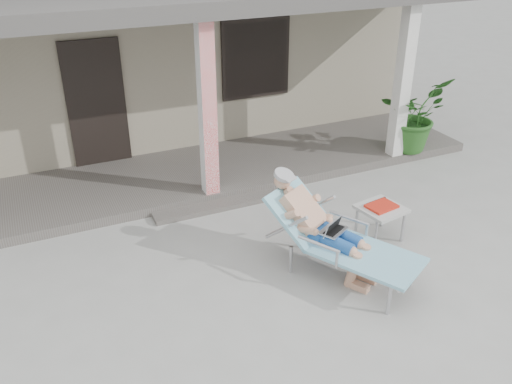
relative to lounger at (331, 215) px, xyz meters
name	(u,v)px	position (x,y,z in m)	size (l,w,h in m)	color
ground	(271,273)	(-0.68, 0.23, -0.79)	(60.00, 60.00, 0.00)	#9E9E99
house	(136,39)	(-0.68, 6.72, 0.87)	(10.40, 5.40, 3.30)	#9D947D
porch_deck	(194,174)	(-0.68, 3.23, -0.72)	(10.00, 2.00, 0.15)	#605B56
porch_overhang	(185,7)	(-0.68, 3.17, 2.00)	(10.00, 2.30, 2.85)	silver
porch_step	(218,206)	(-0.68, 2.08, -0.76)	(2.00, 0.30, 0.07)	#605B56
lounger	(331,215)	(0.00, 0.00, 0.00)	(1.56, 2.03, 1.29)	#B7B7BC
side_table	(381,210)	(1.05, 0.38, -0.37)	(0.65, 0.65, 0.50)	#B2B2AD
potted_palm	(412,114)	(3.21, 2.48, 0.02)	(1.19, 1.03, 1.32)	#26591E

